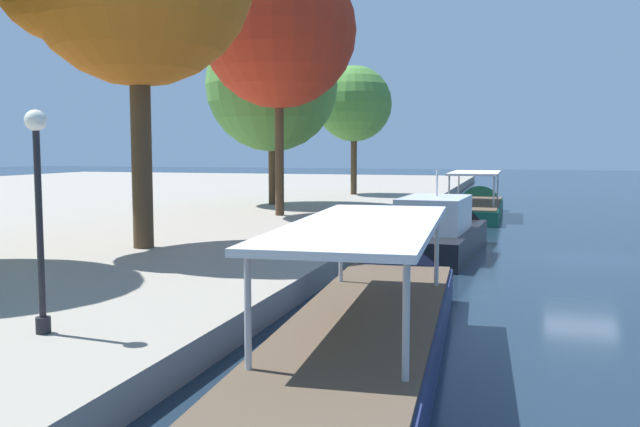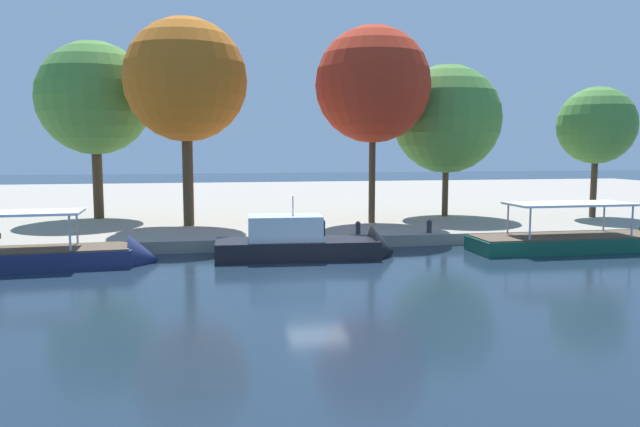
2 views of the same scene
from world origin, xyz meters
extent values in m
plane|color=#192838|center=(0.00, 0.00, 0.00)|extent=(220.00, 220.00, 0.00)
cube|color=navy|center=(-14.10, 4.88, 0.17)|extent=(12.03, 3.37, 1.33)
cone|color=navy|center=(-7.66, 5.24, 0.17)|extent=(1.53, 2.52, 2.45)
cube|color=brown|center=(-14.10, 4.88, 0.88)|extent=(11.78, 3.22, 0.08)
cylinder|color=#B2B2B7|center=(-10.89, 6.15, 1.73)|extent=(0.10, 0.10, 1.62)
cylinder|color=#B2B2B7|center=(-10.77, 3.98, 1.73)|extent=(0.10, 0.10, 1.62)
cylinder|color=#B2B2B7|center=(-17.43, 5.79, 1.73)|extent=(0.10, 0.10, 1.62)
cylinder|color=#B2B2B7|center=(-17.31, 3.62, 1.73)|extent=(0.10, 0.10, 1.62)
cube|color=silver|center=(-14.10, 4.88, 2.60)|extent=(7.50, 2.90, 0.12)
cube|color=black|center=(-0.12, 5.18, 0.24)|extent=(8.34, 3.28, 1.41)
cone|color=black|center=(4.37, 4.91, 0.24)|extent=(1.36, 2.72, 2.65)
cube|color=silver|center=(-0.73, 5.22, 1.58)|extent=(3.81, 2.45, 1.26)
cube|color=black|center=(0.70, 5.13, 1.64)|extent=(1.11, 2.15, 0.75)
cylinder|color=silver|center=(-0.32, 5.19, 2.69)|extent=(0.08, 0.08, 0.96)
cube|color=#14513D|center=(14.81, 4.74, 0.21)|extent=(10.80, 2.99, 1.13)
cone|color=#14513D|center=(20.71, 4.73, 0.21)|extent=(1.41, 2.67, 2.66)
cube|color=brown|center=(14.81, 4.74, 0.81)|extent=(10.59, 2.84, 0.08)
cylinder|color=#B2B2B7|center=(17.78, 5.92, 1.68)|extent=(0.10, 0.10, 1.65)
cylinder|color=#B2B2B7|center=(17.78, 3.55, 1.68)|extent=(0.10, 0.10, 1.65)
cylinder|color=#B2B2B7|center=(11.85, 5.93, 1.68)|extent=(0.10, 0.10, 1.65)
cylinder|color=#B2B2B7|center=(11.84, 3.56, 1.68)|extent=(0.10, 0.10, 1.65)
cube|color=silver|center=(14.81, 4.74, 2.57)|extent=(6.70, 2.74, 0.12)
cylinder|color=#2D2D33|center=(3.90, 8.47, 0.92)|extent=(0.28, 0.28, 0.52)
sphere|color=#2D2D33|center=(3.90, 8.47, 1.26)|extent=(0.30, 0.30, 0.30)
cylinder|color=#2D2D33|center=(0.87, 8.30, 0.92)|extent=(0.27, 0.27, 0.51)
sphere|color=#2D2D33|center=(0.87, 8.30, 1.25)|extent=(0.29, 0.29, 0.29)
cylinder|color=#2D2D33|center=(8.10, 8.17, 0.93)|extent=(0.29, 0.29, 0.53)
sphere|color=#2D2D33|center=(8.10, 8.17, 1.28)|extent=(0.32, 0.32, 0.32)
cylinder|color=black|center=(-15.85, 10.37, 2.47)|extent=(0.12, 0.12, 3.62)
sphere|color=white|center=(-15.85, 10.37, 4.45)|extent=(0.38, 0.38, 0.38)
cylinder|color=black|center=(-15.85, 10.37, 0.82)|extent=(0.26, 0.26, 0.30)
cylinder|color=#4C3823|center=(-5.77, 14.27, 3.80)|extent=(0.67, 0.67, 6.27)
cylinder|color=#4C3823|center=(6.14, 13.66, 3.76)|extent=(0.43, 0.43, 6.19)
sphere|color=#B22D19|center=(6.14, 13.66, 9.68)|extent=(7.54, 7.54, 7.54)
sphere|color=#B22D19|center=(6.36, 14.72, 10.55)|extent=(4.37, 4.37, 4.37)
sphere|color=#B22D19|center=(6.98, 14.69, 10.16)|extent=(3.92, 3.92, 3.92)
cylinder|color=#4C3823|center=(12.36, 16.32, 2.71)|extent=(0.44, 0.44, 4.09)
sphere|color=#4C8438|center=(12.36, 16.32, 7.64)|extent=(7.71, 7.71, 7.71)
sphere|color=#4C8438|center=(13.62, 15.81, 6.88)|extent=(4.57, 4.57, 4.57)
sphere|color=#4C8438|center=(11.74, 16.80, 7.62)|extent=(4.89, 4.89, 4.89)
cylinder|color=#4C3823|center=(22.52, 13.79, 2.90)|extent=(0.44, 0.44, 4.48)
sphere|color=#4C8438|center=(22.52, 13.79, 7.17)|extent=(5.41, 5.41, 5.41)
sphere|color=#4C8438|center=(23.42, 14.87, 6.64)|extent=(3.47, 3.47, 3.47)
sphere|color=#4C8438|center=(23.53, 13.95, 8.25)|extent=(2.63, 2.63, 2.63)
camera|label=1|loc=(-26.13, 2.24, 3.96)|focal=38.86mm
camera|label=2|loc=(-4.52, -24.98, 5.60)|focal=33.98mm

